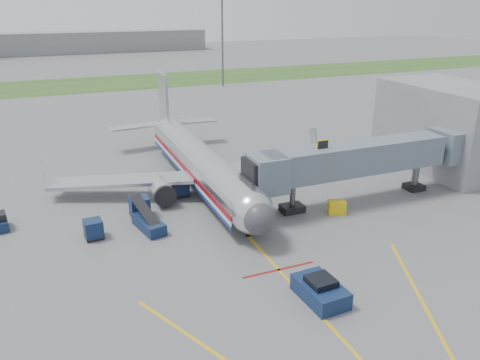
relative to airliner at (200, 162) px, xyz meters
name	(u,v)px	position (x,y,z in m)	size (l,w,h in m)	color
ground	(257,246)	(0.00, -15.25, -2.65)	(400.00, 400.00, 0.00)	#565659
grass_strip	(108,83)	(0.00, 74.75, -2.64)	(300.00, 25.00, 0.01)	#2D4C1E
apron_markings	(301,294)	(0.00, -22.65, -2.64)	(21.52, 50.00, 0.01)	gold
airliner	(200,162)	(0.00, 0.00, 0.00)	(32.10, 35.67, 10.25)	silver
jet_bridge	(355,160)	(12.86, -10.25, 1.82)	(25.30, 4.00, 6.90)	slate
terminal	(449,126)	(30.00, -5.25, 2.35)	(10.00, 16.00, 10.00)	slate
light_mast_right	(222,40)	(25.00, 59.75, 8.13)	(2.00, 0.44, 20.40)	#595B60
distant_terminal	(52,43)	(-10.00, 154.75, 1.35)	(120.00, 14.00, 8.00)	slate
pushback_tug	(320,290)	(0.93, -23.66, -1.95)	(2.64, 4.10, 1.66)	#0D193C
baggage_tug	(0,222)	(-19.98, -3.58, -1.95)	(1.46, 2.38, 1.57)	#0D193C
baggage_cart_a	(179,187)	(-3.07, -2.21, -1.66)	(1.88, 1.88, 1.93)	#0D193C
baggage_cart_b	(93,229)	(-12.44, -8.53, -1.79)	(1.68, 1.68, 1.68)	#0D193C
baggage_cart_c	(140,207)	(-7.90, -5.73, -1.65)	(1.85, 1.85, 1.95)	#0D193C
belt_loader	(149,223)	(-7.71, -8.71, -2.05)	(2.45, 5.09, 2.40)	#0D193C
ground_power_cart	(337,207)	(9.77, -12.25, -2.01)	(1.89, 1.57, 1.29)	gold
ramp_worker	(147,207)	(-7.22, -5.99, -1.70)	(0.69, 0.45, 1.88)	#A1E81B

